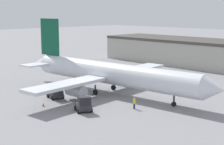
% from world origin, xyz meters
% --- Properties ---
extents(ground_plane, '(400.00, 400.00, 0.00)m').
position_xyz_m(ground_plane, '(0.00, 0.00, 0.00)').
color(ground_plane, gray).
extents(airplane, '(40.47, 32.41, 12.49)m').
position_xyz_m(airplane, '(-1.05, -0.10, 3.50)').
color(airplane, silver).
rests_on(airplane, ground_plane).
extents(ground_crew_worker, '(0.37, 0.37, 1.70)m').
position_xyz_m(ground_crew_worker, '(8.75, -4.05, 0.91)').
color(ground_crew_worker, '#1E2338').
rests_on(ground_crew_worker, ground_plane).
extents(baggage_tug, '(2.99, 2.57, 2.53)m').
position_xyz_m(baggage_tug, '(-4.07, -8.68, 1.13)').
color(baggage_tug, '#2D2D33').
rests_on(baggage_tug, ground_plane).
extents(belt_loader_truck, '(3.08, 2.96, 2.26)m').
position_xyz_m(belt_loader_truck, '(4.67, -10.15, 1.04)').
color(belt_loader_truck, '#2D2D33').
rests_on(belt_loader_truck, ground_plane).
extents(safety_cone_near, '(0.36, 0.36, 0.55)m').
position_xyz_m(safety_cone_near, '(-1.63, -12.68, 0.28)').
color(safety_cone_near, '#EF590F').
rests_on(safety_cone_near, ground_plane).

